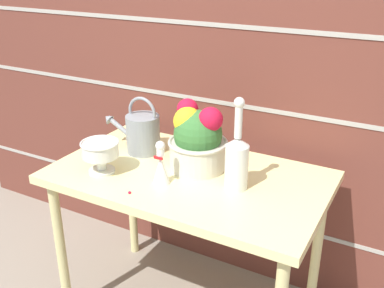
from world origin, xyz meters
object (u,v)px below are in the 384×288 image
(figurine_vase, at_px, (161,166))
(glass_decanter, at_px, (237,159))
(flower_planter, at_px, (197,139))
(crystal_pedestal_bowl, at_px, (100,152))
(watering_can, at_px, (142,132))

(figurine_vase, bearing_deg, glass_decanter, 22.07)
(flower_planter, bearing_deg, glass_decanter, -20.94)
(crystal_pedestal_bowl, height_order, glass_decanter, glass_decanter)
(glass_decanter, bearing_deg, crystal_pedestal_bowl, -164.90)
(glass_decanter, bearing_deg, figurine_vase, -157.93)
(glass_decanter, bearing_deg, flower_planter, 159.06)
(watering_can, height_order, flower_planter, flower_planter)
(crystal_pedestal_bowl, distance_m, glass_decanter, 0.56)
(glass_decanter, distance_m, figurine_vase, 0.30)
(crystal_pedestal_bowl, xyz_separation_m, figurine_vase, (0.27, 0.04, -0.02))
(watering_can, bearing_deg, flower_planter, -5.31)
(watering_can, xyz_separation_m, glass_decanter, (0.51, -0.11, 0.03))
(crystal_pedestal_bowl, height_order, figurine_vase, figurine_vase)
(watering_can, bearing_deg, figurine_vase, -42.66)
(flower_planter, xyz_separation_m, figurine_vase, (-0.06, -0.19, -0.06))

